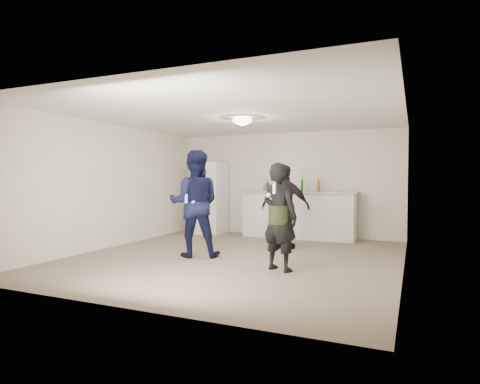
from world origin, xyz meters
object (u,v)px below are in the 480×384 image
at_px(shaker, 263,187).
at_px(woman, 280,217).
at_px(counter, 298,216).
at_px(spectator, 285,207).
at_px(man, 195,203).
at_px(fridge, 210,198).

bearing_deg(shaker, woman, -65.98).
relative_size(counter, spectator, 1.56).
distance_m(man, woman, 1.79).
height_order(fridge, spectator, fridge).
relative_size(counter, man, 1.37).
relative_size(man, woman, 1.16).
bearing_deg(man, spectator, -156.29).
bearing_deg(counter, shaker, 174.20).
xyz_separation_m(counter, man, (-1.11, -2.87, 0.42)).
xyz_separation_m(counter, woman, (0.62, -3.32, 0.29)).
height_order(shaker, spectator, spectator).
distance_m(shaker, man, 2.98).
xyz_separation_m(counter, spectator, (0.15, -1.51, 0.31)).
height_order(counter, spectator, spectator).
relative_size(shaker, woman, 0.10).
bearing_deg(fridge, woman, -48.21).
bearing_deg(man, fridge, -90.72).
distance_m(fridge, man, 3.04).
bearing_deg(woman, spectator, -56.95).
bearing_deg(spectator, shaker, -56.16).
xyz_separation_m(counter, shaker, (-0.90, 0.09, 0.65)).
relative_size(counter, shaker, 15.29).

